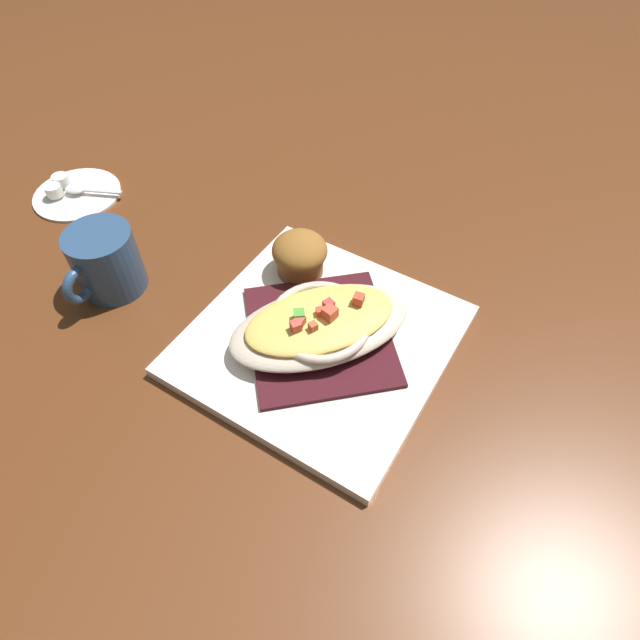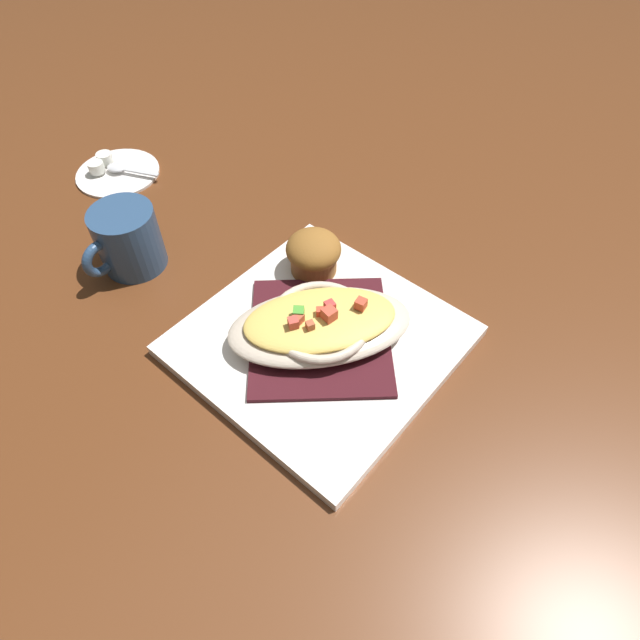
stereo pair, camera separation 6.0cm
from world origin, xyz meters
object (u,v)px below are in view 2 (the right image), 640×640
at_px(coffee_mug, 129,242).
at_px(creamer_cup_1, 96,167).
at_px(square_plate, 320,340).
at_px(spoon, 120,168).
at_px(creamer_cup_0, 105,158).
at_px(muffin, 314,253).
at_px(gratin_dish, 320,323).
at_px(creamer_saucer, 118,172).

distance_m(coffee_mug, creamer_cup_1, 0.22).
bearing_deg(square_plate, coffee_mug, 0.18).
bearing_deg(creamer_cup_1, spoon, -145.82).
xyz_separation_m(coffee_mug, creamer_cup_0, (0.19, -0.14, -0.02)).
xyz_separation_m(muffin, creamer_cup_0, (0.41, -0.05, -0.03)).
xyz_separation_m(gratin_dish, muffin, (0.06, -0.09, 0.00)).
distance_m(gratin_dish, creamer_saucer, 0.46).
bearing_deg(coffee_mug, creamer_cup_0, -37.66).
height_order(square_plate, gratin_dish, gratin_dish).
xyz_separation_m(gratin_dish, spoon, (0.43, -0.14, -0.03)).
distance_m(creamer_saucer, spoon, 0.01).
height_order(square_plate, creamer_cup_1, creamer_cup_1).
xyz_separation_m(square_plate, creamer_cup_1, (0.46, -0.12, 0.01)).
bearing_deg(square_plate, creamer_saucer, -17.38).
bearing_deg(muffin, coffee_mug, 22.75).
height_order(muffin, creamer_cup_0, muffin).
xyz_separation_m(gratin_dish, creamer_saucer, (0.44, -0.14, -0.03)).
bearing_deg(coffee_mug, creamer_saucer, -40.96).
xyz_separation_m(square_plate, gratin_dish, (-0.00, 0.00, 0.03)).
height_order(gratin_dish, spoon, gratin_dish).
distance_m(creamer_cup_0, creamer_cup_1, 0.03).
distance_m(spoon, creamer_cup_1, 0.04).
bearing_deg(muffin, spoon, -7.30).
bearing_deg(spoon, creamer_cup_0, -7.90).
xyz_separation_m(spoon, creamer_cup_1, (0.03, 0.02, 0.00)).
height_order(creamer_saucer, creamer_cup_1, creamer_cup_1).
relative_size(coffee_mug, creamer_cup_0, 4.69).
relative_size(gratin_dish, spoon, 2.64).
bearing_deg(creamer_saucer, muffin, 173.05).
relative_size(spoon, creamer_cup_1, 3.67).
distance_m(coffee_mug, creamer_saucer, 0.21).
xyz_separation_m(muffin, creamer_cup_1, (0.40, -0.03, -0.03)).
bearing_deg(coffee_mug, muffin, -157.25).
height_order(spoon, creamer_cup_0, creamer_cup_0).
height_order(square_plate, spoon, spoon).
bearing_deg(spoon, creamer_saucer, 13.14).
relative_size(creamer_cup_0, creamer_cup_1, 1.00).
xyz_separation_m(square_plate, coffee_mug, (0.28, 0.00, 0.03)).
xyz_separation_m(creamer_cup_0, creamer_cup_1, (-0.01, 0.02, 0.00)).
xyz_separation_m(coffee_mug, creamer_cup_1, (0.18, -0.12, -0.02)).
bearing_deg(creamer_saucer, coffee_mug, 139.04).
height_order(creamer_saucer, spoon, spoon).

